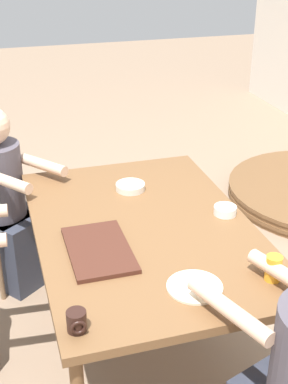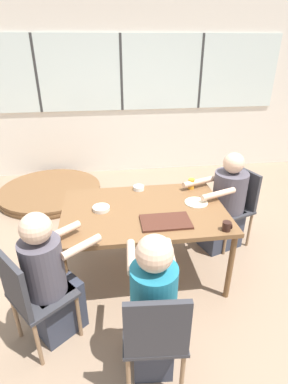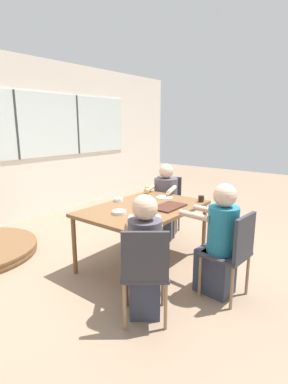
{
  "view_description": "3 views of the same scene",
  "coord_description": "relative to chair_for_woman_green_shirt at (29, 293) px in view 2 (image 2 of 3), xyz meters",
  "views": [
    {
      "loc": [
        2.09,
        -0.62,
        1.99
      ],
      "look_at": [
        0.0,
        0.0,
        0.9
      ],
      "focal_mm": 50.0,
      "sensor_mm": 36.0,
      "label": 1
    },
    {
      "loc": [
        -0.32,
        -2.38,
        2.11
      ],
      "look_at": [
        0.0,
        0.0,
        0.9
      ],
      "focal_mm": 28.0,
      "sensor_mm": 36.0,
      "label": 2
    },
    {
      "loc": [
        -2.71,
        -2.11,
        1.69
      ],
      "look_at": [
        0.0,
        0.0,
        0.9
      ],
      "focal_mm": 28.0,
      "sensor_mm": 36.0,
      "label": 3
    }
  ],
  "objects": [
    {
      "name": "folded_table_stack",
      "position": [
        -0.28,
        2.58,
        -0.46
      ],
      "size": [
        1.51,
        1.51,
        0.12
      ],
      "color": "brown",
      "rests_on": "ground_plane"
    },
    {
      "name": "coffee_mug",
      "position": [
        1.54,
        0.29,
        0.24
      ],
      "size": [
        0.08,
        0.07,
        0.08
      ],
      "color": "black",
      "rests_on": "dining_table"
    },
    {
      "name": "juice_glass",
      "position": [
        1.46,
        1.09,
        0.25
      ],
      "size": [
        0.07,
        0.07,
        0.11
      ],
      "color": "gold",
      "rests_on": "dining_table"
    },
    {
      "name": "person_man_teal_shirt",
      "position": [
        0.84,
        -0.28,
        0.0
      ],
      "size": [
        0.35,
        0.57,
        1.14
      ],
      "rotation": [
        0.0,
        0.0,
        -0.08
      ],
      "color": "#333847",
      "rests_on": "ground_plane"
    },
    {
      "name": "person_woman_green_shirt",
      "position": [
        0.13,
        0.1,
        -0.01
      ],
      "size": [
        0.6,
        0.56,
        1.11
      ],
      "rotation": [
        0.0,
        0.0,
        -0.9
      ],
      "color": "#333847",
      "rests_on": "ground_plane"
    },
    {
      "name": "chair_for_woman_green_shirt",
      "position": [
        0.0,
        0.0,
        0.0
      ],
      "size": [
        0.56,
        0.56,
        0.87
      ],
      "rotation": [
        0.0,
        0.0,
        -0.9
      ],
      "color": "#333338",
      "rests_on": "ground_plane"
    },
    {
      "name": "dining_table",
      "position": [
        0.91,
        0.72,
        0.14
      ],
      "size": [
        1.5,
        1.01,
        0.72
      ],
      "color": "brown",
      "rests_on": "ground_plane"
    },
    {
      "name": "person_man_blue_shirt",
      "position": [
        1.85,
        1.05,
        -0.04
      ],
      "size": [
        0.71,
        0.54,
        1.1
      ],
      "rotation": [
        0.0,
        0.0,
        -4.38
      ],
      "color": "#333847",
      "rests_on": "ground_plane"
    },
    {
      "name": "wall_back_with_windows",
      "position": [
        0.91,
        3.45,
        0.9
      ],
      "size": [
        8.4,
        0.08,
        2.8
      ],
      "color": "silver",
      "rests_on": "ground_plane"
    },
    {
      "name": "bowl_white_shallow",
      "position": [
        0.52,
        0.76,
        0.21
      ],
      "size": [
        0.16,
        0.16,
        0.04
      ],
      "color": "silver",
      "rests_on": "dining_table"
    },
    {
      "name": "bowl_cereal",
      "position": [
        0.91,
        1.14,
        0.22
      ],
      "size": [
        0.11,
        0.11,
        0.04
      ],
      "color": "white",
      "rests_on": "dining_table"
    },
    {
      "name": "chair_for_man_teal_shirt",
      "position": [
        0.83,
        -0.44,
        0.0
      ],
      "size": [
        0.43,
        0.43,
        0.87
      ],
      "rotation": [
        0.0,
        0.0,
        -0.08
      ],
      "color": "#333338",
      "rests_on": "ground_plane"
    },
    {
      "name": "chair_for_man_blue_shirt",
      "position": [
        2.01,
        1.11,
        0.0
      ],
      "size": [
        0.51,
        0.51,
        0.87
      ],
      "rotation": [
        0.0,
        0.0,
        -4.38
      ],
      "color": "#333338",
      "rests_on": "ground_plane"
    },
    {
      "name": "ground_plane",
      "position": [
        0.91,
        0.72,
        -0.52
      ],
      "size": [
        16.0,
        16.0,
        0.0
      ],
      "primitive_type": "plane",
      "color": "#8C725B"
    },
    {
      "name": "food_tray_dark",
      "position": [
        1.07,
        0.47,
        0.21
      ],
      "size": [
        0.43,
        0.26,
        0.02
      ],
      "color": "#472319",
      "rests_on": "dining_table"
    },
    {
      "name": "plate_tortillas",
      "position": [
        1.43,
        0.78,
        0.2
      ],
      "size": [
        0.22,
        0.22,
        0.01
      ],
      "color": "beige",
      "rests_on": "dining_table"
    }
  ]
}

